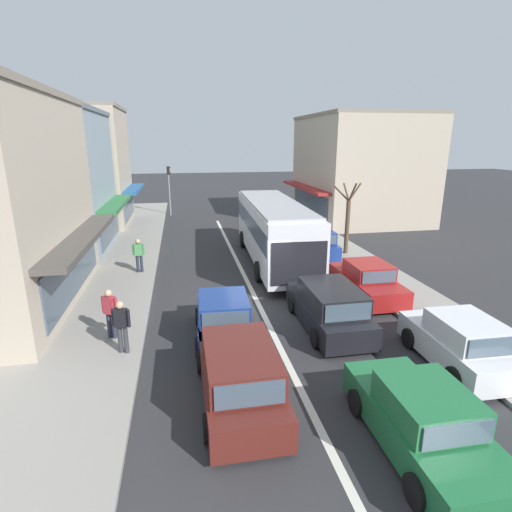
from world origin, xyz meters
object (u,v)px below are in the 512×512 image
(parked_hatchback_kerb_front, at_px, (459,343))
(pedestrian_far_walker, at_px, (139,253))
(wagon_adjacent_lane_trail, at_px, (239,374))
(pedestrian_browsing_midblock, at_px, (122,324))
(sedan_behind_bus_near, at_px, (423,422))
(parked_sedan_kerb_second, at_px, (367,281))
(city_bus, at_px, (274,227))
(street_tree_right, at_px, (347,221))
(parked_hatchback_kerb_third, at_px, (317,244))
(pedestrian_with_handbag_near, at_px, (111,311))
(parked_hatchback_kerb_rear, at_px, (290,223))
(hatchback_queue_gap_filler, at_px, (224,319))
(wagon_adjacent_lane_lead, at_px, (329,307))
(traffic_light_downstreet, at_px, (169,182))

(parked_hatchback_kerb_front, relative_size, pedestrian_far_walker, 2.29)
(parked_hatchback_kerb_front, distance_m, pedestrian_far_walker, 13.98)
(wagon_adjacent_lane_trail, relative_size, pedestrian_browsing_midblock, 2.76)
(sedan_behind_bus_near, height_order, parked_sedan_kerb_second, same)
(sedan_behind_bus_near, bearing_deg, parked_sedan_kerb_second, 71.74)
(city_bus, bearing_deg, street_tree_right, 7.26)
(parked_sedan_kerb_second, relative_size, parked_hatchback_kerb_third, 1.12)
(pedestrian_browsing_midblock, distance_m, pedestrian_far_walker, 7.81)
(street_tree_right, relative_size, pedestrian_browsing_midblock, 2.53)
(pedestrian_with_handbag_near, bearing_deg, street_tree_right, 35.85)
(parked_sedan_kerb_second, relative_size, pedestrian_far_walker, 2.58)
(city_bus, xyz_separation_m, wagon_adjacent_lane_trail, (-3.51, -11.45, -1.14))
(city_bus, bearing_deg, parked_hatchback_kerb_rear, 67.57)
(parked_hatchback_kerb_rear, bearing_deg, pedestrian_with_handbag_near, -124.30)
(street_tree_right, bearing_deg, city_bus, -172.74)
(parked_hatchback_kerb_front, xyz_separation_m, parked_hatchback_kerb_rear, (-0.09, 17.74, 0.00))
(city_bus, bearing_deg, sedan_behind_bus_near, -90.11)
(hatchback_queue_gap_filler, relative_size, parked_hatchback_kerb_third, 1.00)
(city_bus, distance_m, parked_hatchback_kerb_front, 11.43)
(wagon_adjacent_lane_lead, xyz_separation_m, parked_hatchback_kerb_front, (2.77, -3.00, -0.04))
(wagon_adjacent_lane_lead, height_order, parked_sedan_kerb_second, wagon_adjacent_lane_lead)
(sedan_behind_bus_near, bearing_deg, parked_hatchback_kerb_third, 79.52)
(sedan_behind_bus_near, relative_size, pedestrian_far_walker, 2.59)
(wagon_adjacent_lane_trail, height_order, parked_hatchback_kerb_third, wagon_adjacent_lane_trail)
(parked_hatchback_kerb_rear, bearing_deg, parked_hatchback_kerb_third, -91.44)
(sedan_behind_bus_near, xyz_separation_m, traffic_light_downstreet, (-5.60, 28.92, 2.19))
(wagon_adjacent_lane_trail, xyz_separation_m, traffic_light_downstreet, (-2.11, 26.62, 2.11))
(pedestrian_far_walker, bearing_deg, parked_sedan_kerb_second, -25.86)
(parked_sedan_kerb_second, relative_size, street_tree_right, 1.02)
(wagon_adjacent_lane_trail, xyz_separation_m, pedestrian_far_walker, (-3.29, 10.54, 0.32))
(hatchback_queue_gap_filler, bearing_deg, city_bus, 66.60)
(parked_hatchback_kerb_front, distance_m, traffic_light_downstreet, 27.60)
(parked_hatchback_kerb_front, bearing_deg, wagon_adjacent_lane_trail, -175.95)
(hatchback_queue_gap_filler, height_order, parked_sedan_kerb_second, hatchback_queue_gap_filler)
(wagon_adjacent_lane_trail, bearing_deg, parked_hatchback_kerb_front, 4.05)
(city_bus, bearing_deg, parked_sedan_kerb_second, -63.98)
(city_bus, height_order, parked_hatchback_kerb_front, city_bus)
(sedan_behind_bus_near, relative_size, parked_hatchback_kerb_front, 1.13)
(city_bus, relative_size, pedestrian_with_handbag_near, 6.71)
(wagon_adjacent_lane_trail, relative_size, street_tree_right, 1.09)
(pedestrian_far_walker, bearing_deg, wagon_adjacent_lane_trail, -72.65)
(wagon_adjacent_lane_trail, distance_m, pedestrian_far_walker, 11.05)
(traffic_light_downstreet, bearing_deg, city_bus, -69.66)
(parked_hatchback_kerb_rear, distance_m, pedestrian_browsing_midblock, 18.08)
(parked_hatchback_kerb_third, relative_size, traffic_light_downstreet, 0.89)
(parked_hatchback_kerb_third, height_order, pedestrian_far_walker, pedestrian_far_walker)
(pedestrian_browsing_midblock, bearing_deg, parked_hatchback_kerb_front, -13.56)
(hatchback_queue_gap_filler, distance_m, pedestrian_far_walker, 7.97)
(city_bus, distance_m, street_tree_right, 4.38)
(city_bus, bearing_deg, pedestrian_browsing_midblock, -127.08)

